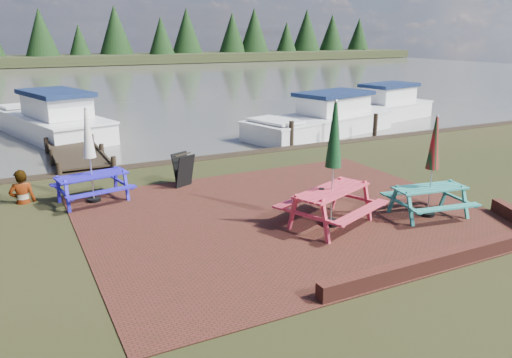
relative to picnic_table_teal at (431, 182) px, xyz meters
The scene contains 14 objects.
ground 3.04m from the picnic_table_teal, 170.00° to the left, with size 120.00×120.00×0.00m, color black.
paving 3.36m from the picnic_table_teal, 152.41° to the left, with size 9.00×7.50×0.02m, color #3D1C13.
brick_wall 2.15m from the picnic_table_teal, 111.26° to the right, with size 6.21×1.79×0.30m.
water 37.63m from the picnic_table_teal, 94.40° to the left, with size 120.00×60.00×0.02m, color #47453D.
far_treeline 66.62m from the picnic_table_teal, 92.49° to the left, with size 120.00×10.00×8.10m.
picnic_table_teal is the anchor object (origin of this frame).
picnic_table_red 2.39m from the picnic_table_teal, 166.90° to the left, with size 2.47×2.35×2.72m.
picnic_table_blue 8.08m from the picnic_table_teal, 145.88° to the left, with size 1.92×1.77×2.34m.
chalkboard 6.40m from the picnic_table_teal, 131.64° to the left, with size 0.60×0.74×0.91m.
jetty 13.42m from the picnic_table_teal, 118.46° to the left, with size 1.76×9.08×1.00m.
boat_jetty 16.26m from the picnic_table_teal, 114.23° to the left, with size 4.53×7.97×2.19m.
boat_near 10.75m from the picnic_table_teal, 68.75° to the left, with size 7.65×4.30×1.96m.
boat_far 14.67m from the picnic_table_teal, 53.82° to the left, with size 6.62×3.56×1.96m.
person 9.78m from the picnic_table_teal, 147.78° to the left, with size 0.62×0.40×1.69m, color gray.
Camera 1 is at (-5.52, -8.36, 4.06)m, focal length 35.00 mm.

